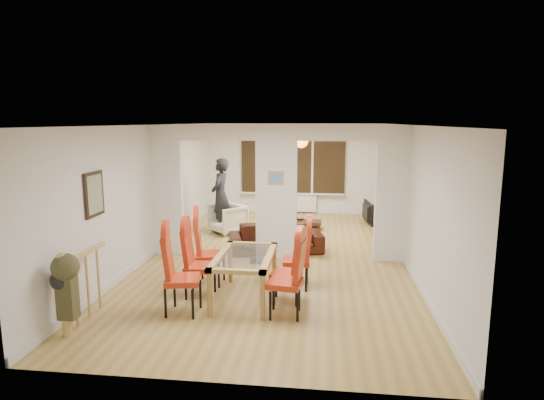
% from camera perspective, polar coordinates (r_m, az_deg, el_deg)
% --- Properties ---
extents(floor, '(5.00, 9.00, 0.01)m').
position_cam_1_polar(floor, '(9.16, 0.54, -7.08)').
color(floor, '#AE8C46').
rests_on(floor, ground).
extents(room_walls, '(5.00, 9.00, 2.60)m').
position_cam_1_polar(room_walls, '(8.87, 0.55, 0.98)').
color(room_walls, silver).
rests_on(room_walls, floor).
extents(divider_wall, '(5.00, 0.18, 2.60)m').
position_cam_1_polar(divider_wall, '(8.87, 0.55, 0.98)').
color(divider_wall, white).
rests_on(divider_wall, floor).
extents(bay_window_blinds, '(3.00, 0.08, 1.80)m').
position_cam_1_polar(bay_window_blinds, '(13.23, 2.62, 4.80)').
color(bay_window_blinds, black).
rests_on(bay_window_blinds, room_walls).
extents(radiator, '(1.40, 0.08, 0.50)m').
position_cam_1_polar(radiator, '(13.35, 2.57, -0.35)').
color(radiator, white).
rests_on(radiator, floor).
extents(pendant_light, '(0.36, 0.36, 0.36)m').
position_cam_1_polar(pendant_light, '(12.04, 3.69, 7.38)').
color(pendant_light, orange).
rests_on(pendant_light, room_walls).
extents(stair_newel, '(0.40, 1.20, 1.10)m').
position_cam_1_polar(stair_newel, '(6.71, -22.39, -9.34)').
color(stair_newel, tan).
rests_on(stair_newel, floor).
extents(wall_poster, '(0.04, 0.52, 0.67)m').
position_cam_1_polar(wall_poster, '(7.25, -21.42, 0.69)').
color(wall_poster, gray).
rests_on(wall_poster, room_walls).
extents(pillar_photo, '(0.30, 0.03, 0.25)m').
position_cam_1_polar(pillar_photo, '(8.73, 0.49, 2.83)').
color(pillar_photo, '#4C8CD8').
rests_on(pillar_photo, divider_wall).
extents(dining_table, '(0.84, 1.49, 0.70)m').
position_cam_1_polar(dining_table, '(6.97, -3.43, -9.61)').
color(dining_table, '#A8853E').
rests_on(dining_table, floor).
extents(dining_chair_la, '(0.55, 0.55, 1.16)m').
position_cam_1_polar(dining_chair_la, '(6.52, -11.17, -9.03)').
color(dining_chair_la, '#B22A12').
rests_on(dining_chair_la, floor).
extents(dining_chair_lb, '(0.46, 0.46, 1.10)m').
position_cam_1_polar(dining_chair_lb, '(7.09, -9.02, -7.66)').
color(dining_chair_lb, '#B22A12').
rests_on(dining_chair_lb, floor).
extents(dining_chair_lc, '(0.55, 0.55, 1.14)m').
position_cam_1_polar(dining_chair_lc, '(7.60, -7.81, -6.26)').
color(dining_chair_lc, '#B22A12').
rests_on(dining_chair_lc, floor).
extents(dining_chair_ra, '(0.51, 0.51, 1.12)m').
position_cam_1_polar(dining_chair_ra, '(6.33, 1.67, -9.61)').
color(dining_chair_ra, '#B22A12').
rests_on(dining_chair_ra, floor).
extents(dining_chair_rb, '(0.48, 0.48, 1.02)m').
position_cam_1_polar(dining_chair_rb, '(6.81, 1.79, -8.62)').
color(dining_chair_rb, '#B22A12').
rests_on(dining_chair_rb, floor).
extents(dining_chair_rc, '(0.45, 0.45, 1.06)m').
position_cam_1_polar(dining_chair_rc, '(7.37, 3.04, -7.04)').
color(dining_chair_rc, '#B22A12').
rests_on(dining_chair_rc, floor).
extents(sofa, '(2.03, 1.18, 0.56)m').
position_cam_1_polar(sofa, '(9.38, 0.48, -4.90)').
color(sofa, black).
rests_on(sofa, floor).
extents(armchair, '(1.05, 1.05, 0.69)m').
position_cam_1_polar(armchair, '(11.02, -5.58, -2.37)').
color(armchair, beige).
rests_on(armchair, floor).
extents(person, '(0.69, 0.49, 1.80)m').
position_cam_1_polar(person, '(11.04, -6.47, 0.57)').
color(person, black).
rests_on(person, floor).
extents(television, '(1.00, 0.26, 0.57)m').
position_cam_1_polar(television, '(12.28, 11.54, -1.52)').
color(television, black).
rests_on(television, floor).
extents(coffee_table, '(0.98, 0.61, 0.21)m').
position_cam_1_polar(coffee_table, '(11.41, 3.90, -3.14)').
color(coffee_table, '#312110').
rests_on(coffee_table, floor).
extents(bottle, '(0.07, 0.07, 0.29)m').
position_cam_1_polar(bottle, '(11.28, 2.95, -1.99)').
color(bottle, '#143F19').
rests_on(bottle, coffee_table).
extents(bowl, '(0.21, 0.21, 0.05)m').
position_cam_1_polar(bowl, '(11.49, 3.49, -2.37)').
color(bowl, '#312110').
rests_on(bowl, coffee_table).
extents(shoes, '(0.22, 0.24, 0.09)m').
position_cam_1_polar(shoes, '(8.74, -1.94, -7.61)').
color(shoes, black).
rests_on(shoes, floor).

